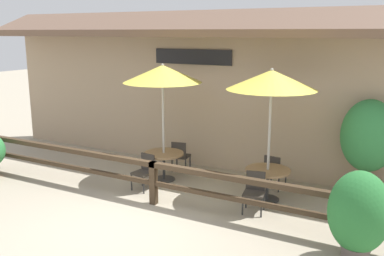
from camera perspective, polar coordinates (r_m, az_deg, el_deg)
The scene contains 13 objects.
ground_plane at distance 8.70m, azimuth -8.98°, elevation -12.31°, with size 60.00×60.00×0.00m, color #9E937F.
building_facade at distance 11.51m, azimuth 3.06°, elevation 5.26°, with size 14.28×1.49×4.23m.
patio_railing at distance 9.23m, azimuth -5.18°, elevation -6.04°, with size 10.40×0.14×0.95m.
patio_umbrella_near at distance 10.33m, azimuth -3.95°, elevation 7.19°, with size 1.91×1.91×2.92m.
dining_table_near at distance 10.73m, azimuth -3.78°, elevation -4.02°, with size 0.99×0.99×0.71m.
chair_near_streetside at distance 10.20m, azimuth -6.34°, elevation -5.62°, with size 0.47×0.47×0.83m.
chair_near_wallside at distance 11.37m, azimuth -1.57°, elevation -3.60°, with size 0.49×0.49×0.83m.
patio_umbrella_middle at distance 9.14m, azimuth 10.56°, elevation 6.29°, with size 1.91×1.91×2.92m.
dining_table_middle at distance 9.60m, azimuth 10.06°, elevation -6.24°, with size 0.99×0.99×0.71m.
chair_middle_streetside at distance 9.00m, azimuth 8.32°, elevation -8.22°, with size 0.49×0.49×0.83m.
chair_middle_wallside at distance 10.31m, azimuth 10.89°, elevation -5.56°, with size 0.48×0.48×0.83m.
potted_plant_entrance_palm at distance 7.38m, azimuth 21.34°, elevation -10.68°, with size 0.97×0.87×1.55m.
potted_plant_tall_tropical at distance 10.08m, azimuth 22.45°, elevation -1.42°, with size 1.19×1.07×2.25m.
Camera 1 is at (4.84, -6.23, 3.65)m, focal length 40.00 mm.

